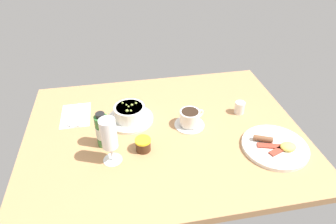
# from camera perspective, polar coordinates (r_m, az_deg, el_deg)

# --- Properties ---
(ground_plane) EXTENTS (1.10, 0.84, 0.03)m
(ground_plane) POSITION_cam_1_polar(r_m,az_deg,el_deg) (1.19, -0.81, -4.21)
(ground_plane) COLOR #B27F51
(porridge_bowl) EXTENTS (0.19, 0.19, 0.08)m
(porridge_bowl) POSITION_cam_1_polar(r_m,az_deg,el_deg) (1.22, -7.48, -0.35)
(porridge_bowl) COLOR silver
(porridge_bowl) RESTS_ON ground_plane
(cutlery_setting) EXTENTS (0.12, 0.17, 0.01)m
(cutlery_setting) POSITION_cam_1_polar(r_m,az_deg,el_deg) (1.31, -17.68, -0.68)
(cutlery_setting) COLOR silver
(cutlery_setting) RESTS_ON ground_plane
(coffee_cup) EXTENTS (0.13, 0.12, 0.07)m
(coffee_cup) POSITION_cam_1_polar(r_m,az_deg,el_deg) (1.19, 4.29, -1.31)
(coffee_cup) COLOR silver
(coffee_cup) RESTS_ON ground_plane
(creamer_jug) EXTENTS (0.05, 0.04, 0.06)m
(creamer_jug) POSITION_cam_1_polar(r_m,az_deg,el_deg) (1.30, 13.83, 0.88)
(creamer_jug) COLOR silver
(creamer_jug) RESTS_ON ground_plane
(wine_glass) EXTENTS (0.07, 0.07, 0.18)m
(wine_glass) POSITION_cam_1_polar(r_m,az_deg,el_deg) (1.00, -11.50, -4.59)
(wine_glass) COLOR white
(wine_glass) RESTS_ON ground_plane
(jam_jar) EXTENTS (0.06, 0.06, 0.05)m
(jam_jar) POSITION_cam_1_polar(r_m,az_deg,el_deg) (1.08, -4.90, -6.36)
(jam_jar) COLOR #3F2414
(jam_jar) RESTS_ON ground_plane
(sauce_bottle_green) EXTENTS (0.05, 0.05, 0.15)m
(sauce_bottle_green) POSITION_cam_1_polar(r_m,az_deg,el_deg) (1.10, -12.67, -3.57)
(sauce_bottle_green) COLOR #337233
(sauce_bottle_green) RESTS_ON ground_plane
(breakfast_plate) EXTENTS (0.24, 0.24, 0.04)m
(breakfast_plate) POSITION_cam_1_polar(r_m,az_deg,el_deg) (1.17, 20.27, -6.35)
(breakfast_plate) COLOR silver
(breakfast_plate) RESTS_ON ground_plane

